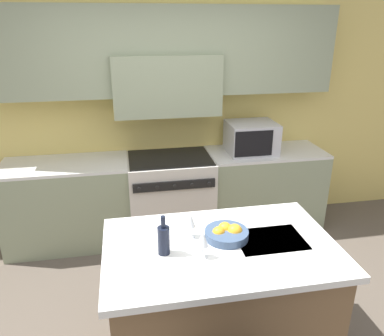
{
  "coord_description": "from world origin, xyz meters",
  "views": [
    {
      "loc": [
        -0.44,
        -2.01,
        2.25
      ],
      "look_at": [
        0.05,
        0.67,
        1.18
      ],
      "focal_mm": 35.0,
      "sensor_mm": 36.0,
      "label": 1
    }
  ],
  "objects_px": {
    "wine_bottle": "(164,239)",
    "wine_glass_far": "(190,221)",
    "fruit_bowl": "(227,233)",
    "wine_glass_near": "(203,240)",
    "microwave": "(251,138)",
    "range_stove": "(171,197)"
  },
  "relations": [
    {
      "from": "wine_bottle",
      "to": "wine_glass_far",
      "type": "distance_m",
      "value": 0.25
    },
    {
      "from": "wine_bottle",
      "to": "fruit_bowl",
      "type": "distance_m",
      "value": 0.44
    },
    {
      "from": "wine_glass_near",
      "to": "microwave",
      "type": "bearing_deg",
      "value": 63.25
    },
    {
      "from": "wine_bottle",
      "to": "wine_glass_near",
      "type": "distance_m",
      "value": 0.24
    },
    {
      "from": "wine_glass_far",
      "to": "fruit_bowl",
      "type": "relative_size",
      "value": 0.62
    },
    {
      "from": "microwave",
      "to": "wine_bottle",
      "type": "xyz_separation_m",
      "value": [
        -1.15,
        -1.76,
        -0.05
      ]
    },
    {
      "from": "wine_bottle",
      "to": "fruit_bowl",
      "type": "relative_size",
      "value": 0.89
    },
    {
      "from": "wine_glass_near",
      "to": "fruit_bowl",
      "type": "bearing_deg",
      "value": 42.1
    },
    {
      "from": "range_stove",
      "to": "fruit_bowl",
      "type": "height_order",
      "value": "fruit_bowl"
    },
    {
      "from": "range_stove",
      "to": "wine_glass_far",
      "type": "distance_m",
      "value": 1.7
    },
    {
      "from": "range_stove",
      "to": "microwave",
      "type": "distance_m",
      "value": 1.09
    },
    {
      "from": "microwave",
      "to": "fruit_bowl",
      "type": "bearing_deg",
      "value": -113.65
    },
    {
      "from": "microwave",
      "to": "wine_glass_far",
      "type": "distance_m",
      "value": 1.87
    },
    {
      "from": "range_stove",
      "to": "wine_bottle",
      "type": "distance_m",
      "value": 1.85
    },
    {
      "from": "microwave",
      "to": "wine_glass_far",
      "type": "height_order",
      "value": "microwave"
    },
    {
      "from": "range_stove",
      "to": "wine_bottle",
      "type": "bearing_deg",
      "value": -98.42
    },
    {
      "from": "range_stove",
      "to": "wine_glass_near",
      "type": "xyz_separation_m",
      "value": [
        -0.04,
        -1.82,
        0.59
      ]
    },
    {
      "from": "microwave",
      "to": "range_stove",
      "type": "bearing_deg",
      "value": -178.8
    },
    {
      "from": "fruit_bowl",
      "to": "wine_glass_far",
      "type": "bearing_deg",
      "value": 166.85
    },
    {
      "from": "wine_glass_far",
      "to": "fruit_bowl",
      "type": "distance_m",
      "value": 0.25
    },
    {
      "from": "range_stove",
      "to": "wine_glass_far",
      "type": "xyz_separation_m",
      "value": [
        -0.07,
        -1.59,
        0.59
      ]
    },
    {
      "from": "wine_bottle",
      "to": "microwave",
      "type": "bearing_deg",
      "value": 56.85
    }
  ]
}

